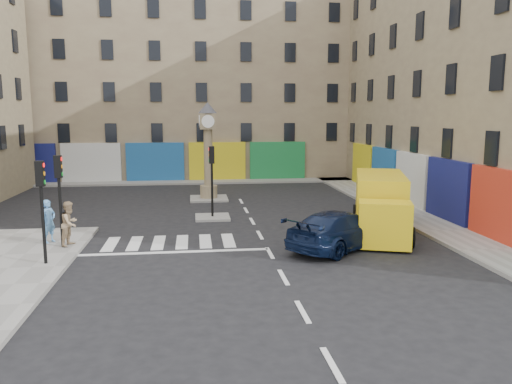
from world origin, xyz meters
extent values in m
plane|color=black|center=(0.00, 0.00, 0.00)|extent=(120.00, 120.00, 0.00)
cube|color=gray|center=(8.70, 10.00, 0.07)|extent=(2.60, 30.00, 0.15)
cube|color=gray|center=(-4.00, 22.20, 0.07)|extent=(32.00, 2.40, 0.15)
cube|color=gray|center=(-2.00, 8.00, 0.06)|extent=(1.80, 1.80, 0.12)
cube|color=gray|center=(-2.00, 14.00, 0.06)|extent=(2.40, 2.40, 0.12)
cube|color=#90805E|center=(15.00, 10.00, 8.00)|extent=(10.00, 30.00, 16.00)
cube|color=gray|center=(-4.00, 28.00, 8.50)|extent=(32.00, 10.00, 17.00)
cylinder|color=black|center=(-8.30, 0.20, 1.55)|extent=(0.12, 0.12, 2.80)
cube|color=black|center=(-8.30, 0.20, 3.40)|extent=(0.28, 0.22, 0.90)
cylinder|color=black|center=(-8.30, 2.60, 1.55)|extent=(0.12, 0.12, 2.80)
cube|color=black|center=(-8.30, 2.60, 3.40)|extent=(0.28, 0.22, 0.90)
cylinder|color=black|center=(-2.00, 8.00, 1.52)|extent=(0.12, 0.12, 2.80)
cube|color=black|center=(-2.00, 8.00, 3.37)|extent=(0.28, 0.22, 0.90)
cylinder|color=#90805E|center=(-2.00, 14.00, 0.52)|extent=(1.10, 1.10, 0.80)
cylinder|color=#90805E|center=(-2.00, 14.00, 2.72)|extent=(0.56, 0.56, 3.60)
cube|color=#90805E|center=(-2.00, 14.00, 5.02)|extent=(1.00, 1.00, 1.00)
cylinder|color=white|center=(-2.00, 13.48, 5.02)|extent=(0.80, 0.06, 0.80)
cone|color=#333338|center=(-2.00, 14.00, 5.87)|extent=(1.20, 1.20, 0.70)
imported|color=#0B1633|center=(3.00, 1.38, 0.78)|extent=(5.58, 5.02, 1.56)
cube|color=yellow|center=(5.93, 4.75, 1.37)|extent=(3.71, 5.68, 2.52)
cube|color=yellow|center=(4.71, 1.00, 1.04)|extent=(2.39, 1.89, 1.86)
cube|color=black|center=(4.69, 0.95, 1.48)|extent=(2.08, 1.51, 0.77)
cylinder|color=black|center=(3.80, 1.76, 0.44)|extent=(0.53, 0.92, 0.88)
cylinder|color=black|center=(5.88, 1.08, 0.44)|extent=(0.53, 0.92, 0.88)
cylinder|color=black|center=(5.29, 6.34, 0.44)|extent=(0.53, 0.92, 0.88)
cylinder|color=black|center=(7.37, 5.66, 0.44)|extent=(0.53, 0.92, 0.88)
imported|color=#5B95D0|center=(-8.98, 3.29, 1.05)|extent=(0.72, 0.79, 1.81)
imported|color=tan|center=(-8.00, 2.68, 1.06)|extent=(0.94, 1.06, 1.82)
camera|label=1|loc=(-2.95, -17.97, 5.46)|focal=35.00mm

